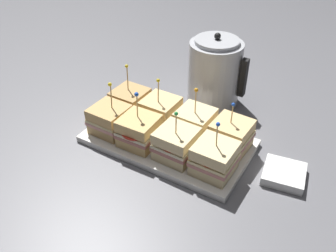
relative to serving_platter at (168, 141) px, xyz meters
The scene contains 12 objects.
ground_plane 0.01m from the serving_platter, ahead, with size 6.00×6.00×0.00m, color slate.
serving_platter is the anchor object (origin of this frame).
sandwich_front_far_left 0.17m from the serving_platter, 162.10° to the right, with size 0.10×0.10×0.16m.
sandwich_front_center_left 0.09m from the serving_platter, 134.75° to the right, with size 0.10×0.11×0.15m.
sandwich_front_center_right 0.09m from the serving_platter, 43.55° to the right, with size 0.10×0.10×0.15m.
sandwich_front_far_right 0.18m from the serving_platter, 18.63° to the right, with size 0.10×0.10×0.15m.
sandwich_back_far_left 0.18m from the serving_platter, 162.29° to the left, with size 0.10×0.10×0.16m.
sandwich_back_center_left 0.09m from the serving_platter, 137.44° to the left, with size 0.10×0.10×0.15m.
sandwich_back_center_right 0.09m from the serving_platter, 45.19° to the left, with size 0.10×0.10×0.15m.
sandwich_back_far_right 0.18m from the serving_platter, 17.15° to the left, with size 0.11×0.11×0.14m.
kettle_steel 0.29m from the serving_platter, 87.46° to the left, with size 0.19×0.17×0.24m.
napkin_stack 0.32m from the serving_platter, ahead, with size 0.11×0.11×0.02m.
Camera 1 is at (0.40, -0.67, 0.64)m, focal length 38.00 mm.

